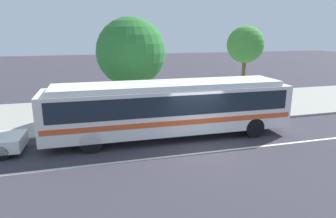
{
  "coord_description": "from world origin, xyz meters",
  "views": [
    {
      "loc": [
        -4.76,
        -12.03,
        5.13
      ],
      "look_at": [
        -0.88,
        2.15,
        1.3
      ],
      "focal_mm": 31.67,
      "sensor_mm": 36.0,
      "label": 1
    }
  ],
  "objects": [
    {
      "name": "lane_stripe_center",
      "position": [
        0.0,
        -0.8,
        0.0
      ],
      "size": [
        56.0,
        0.16,
        0.01
      ],
      "primitive_type": "cube",
      "color": "silver",
      "rests_on": "ground_plane"
    },
    {
      "name": "pedestrian_waiting_near_sign",
      "position": [
        3.76,
        3.34,
        1.14
      ],
      "size": [
        0.47,
        0.47,
        1.75
      ],
      "color": "#223547",
      "rests_on": "sidewalk_slab"
    },
    {
      "name": "bus_stop_sign",
      "position": [
        3.65,
        3.67,
        1.63
      ],
      "size": [
        0.13,
        0.44,
        2.35
      ],
      "color": "gray",
      "rests_on": "sidewalk_slab"
    },
    {
      "name": "street_tree_near_stop",
      "position": [
        -2.11,
        6.16,
        3.93
      ],
      "size": [
        4.19,
        4.19,
        5.92
      ],
      "color": "brown",
      "rests_on": "sidewalk_slab"
    },
    {
      "name": "pedestrian_walking_along_curb",
      "position": [
        -0.81,
        3.57,
        1.16
      ],
      "size": [
        0.47,
        0.47,
        1.76
      ],
      "color": "#362C2C",
      "rests_on": "sidewalk_slab"
    },
    {
      "name": "ground_plane",
      "position": [
        0.0,
        0.0,
        0.0
      ],
      "size": [
        120.0,
        120.0,
        0.0
      ],
      "primitive_type": "plane",
      "color": "#38353F"
    },
    {
      "name": "pedestrian_standing_by_tree",
      "position": [
        3.02,
        3.47,
        1.07
      ],
      "size": [
        0.36,
        0.36,
        1.64
      ],
      "color": "#2E2C31",
      "rests_on": "sidewalk_slab"
    },
    {
      "name": "sidewalk_slab",
      "position": [
        0.0,
        6.91,
        0.06
      ],
      "size": [
        60.0,
        8.0,
        0.12
      ],
      "primitive_type": "cube",
      "color": "#9D9A90",
      "rests_on": "ground_plane"
    },
    {
      "name": "transit_bus",
      "position": [
        -0.94,
        1.56,
        1.62
      ],
      "size": [
        12.03,
        2.65,
        2.78
      ],
      "color": "silver",
      "rests_on": "ground_plane"
    },
    {
      "name": "street_tree_mid_block",
      "position": [
        5.48,
        5.95,
        4.29
      ],
      "size": [
        2.44,
        2.44,
        5.43
      ],
      "color": "brown",
      "rests_on": "sidewalk_slab"
    }
  ]
}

